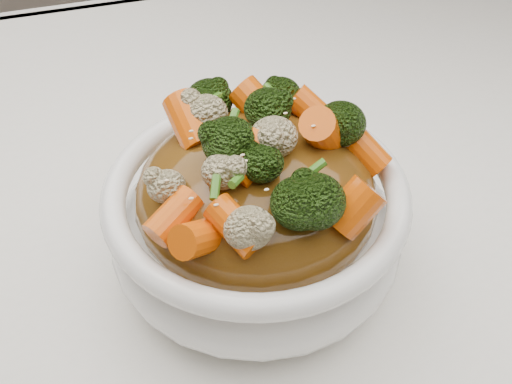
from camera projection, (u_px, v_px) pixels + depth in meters
name	position (u px, v px, depth m)	size (l,w,h in m)	color
tablecloth	(215.00, 228.00, 0.50)	(1.20, 0.80, 0.04)	white
bowl	(256.00, 224.00, 0.42)	(0.20, 0.20, 0.08)	white
sauce_base	(256.00, 195.00, 0.40)	(0.16, 0.16, 0.09)	#5A370F
carrots	(256.00, 125.00, 0.36)	(0.16, 0.16, 0.05)	#E45807
broccoli	(256.00, 126.00, 0.36)	(0.16, 0.16, 0.04)	black
cauliflower	(256.00, 128.00, 0.36)	(0.16, 0.16, 0.03)	#C3B485
scallions	(256.00, 123.00, 0.36)	(0.12, 0.12, 0.02)	#38711A
sesame_seeds	(256.00, 123.00, 0.36)	(0.15, 0.15, 0.01)	beige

